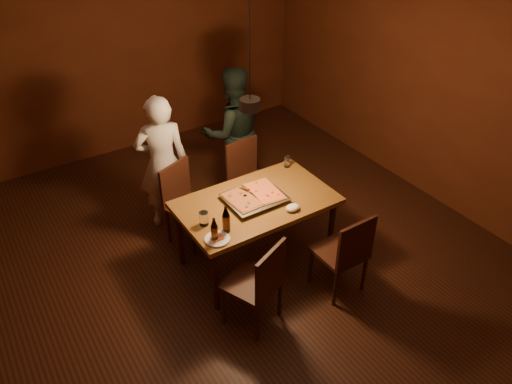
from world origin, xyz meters
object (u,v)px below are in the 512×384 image
chair_far_left (184,196)px  diner_white (162,163)px  pendant_lamp (250,103)px  pizza_tray (255,198)px  dining_table (256,207)px  chair_near_left (260,279)px  chair_far_right (247,172)px  chair_near_right (347,248)px  beer_bottle_a (214,230)px  plate_slice (217,239)px  beer_bottle_b (226,219)px  diner_dark (233,132)px

chair_far_left → diner_white: 0.45m
chair_far_left → pendant_lamp: size_ratio=0.50×
pizza_tray → diner_white: bearing=107.3°
dining_table → chair_near_left: bearing=-120.4°
chair_far_right → chair_near_right: bearing=86.8°
dining_table → beer_bottle_a: bearing=-153.5°
diner_white → plate_slice: bearing=100.2°
diner_white → chair_far_right: bearing=174.0°
chair_near_right → beer_bottle_a: bearing=153.5°
pizza_tray → pendant_lamp: size_ratio=0.50×
pizza_tray → beer_bottle_a: size_ratio=2.34×
chair_far_right → chair_near_right: same height
chair_far_right → beer_bottle_b: 1.38m
beer_bottle_a → plate_slice: size_ratio=1.06×
chair_far_left → chair_far_right: (0.82, 0.05, 0.00)m
dining_table → plate_slice: plate_slice is taller
beer_bottle_a → diner_white: (0.14, 1.42, -0.10)m
chair_near_left → pendant_lamp: bearing=40.2°
pizza_tray → chair_near_left: bearing=-125.3°
chair_far_left → beer_bottle_b: bearing=65.7°
chair_near_right → diner_white: bearing=115.0°
pendant_lamp → diner_dark: bearing=66.5°
chair_near_left → diner_dark: size_ratio=0.35×
chair_far_left → plate_slice: bearing=58.9°
chair_far_right → plate_slice: 1.49m
chair_near_left → beer_bottle_a: (-0.19, 0.42, 0.33)m
diner_dark → plate_slice: bearing=66.2°
chair_far_right → beer_bottle_b: size_ratio=1.84×
chair_far_left → diner_white: (-0.05, 0.38, 0.23)m
chair_near_left → pendant_lamp: 1.49m
diner_white → chair_far_left: bearing=112.1°
pendant_lamp → plate_slice: bearing=-148.5°
beer_bottle_a → pizza_tray: bearing=27.6°
dining_table → beer_bottle_a: size_ratio=6.37×
plate_slice → beer_bottle_b: bearing=25.8°
dining_table → beer_bottle_a: (-0.62, -0.31, 0.19)m
beer_bottle_b → plate_slice: size_ratio=1.19×
pendant_lamp → pizza_tray: bearing=-28.5°
beer_bottle_a → diner_dark: (1.12, 1.59, -0.08)m
chair_far_right → chair_near_left: (-0.81, -1.51, 0.00)m
dining_table → plate_slice: size_ratio=6.76×
dining_table → pendant_lamp: pendant_lamp is taller
dining_table → diner_white: bearing=113.4°
dining_table → chair_far_right: size_ratio=3.09×
chair_far_right → chair_near_left: 1.71m
plate_slice → diner_white: (0.12, 1.42, 0.01)m
dining_table → chair_near_right: size_ratio=3.09×
chair_near_left → dining_table: bearing=36.7°
chair_far_right → chair_near_right: (0.07, -1.61, 0.00)m
chair_near_right → chair_far_right: bearing=91.7°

